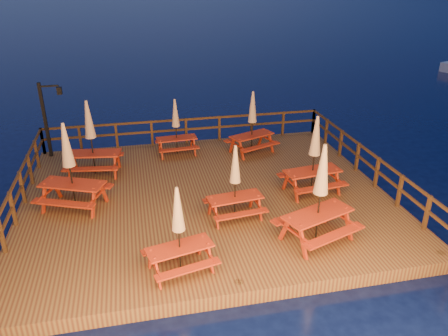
% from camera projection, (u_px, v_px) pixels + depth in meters
% --- Properties ---
extents(ground, '(500.00, 500.00, 0.00)m').
position_uv_depth(ground, '(206.00, 204.00, 14.88)').
color(ground, black).
rests_on(ground, ground).
extents(deck, '(12.00, 10.00, 0.40)m').
position_uv_depth(deck, '(206.00, 199.00, 14.79)').
color(deck, '#4D2818').
rests_on(deck, ground).
extents(deck_piles, '(11.44, 9.44, 1.40)m').
position_uv_depth(deck_piles, '(206.00, 212.00, 15.00)').
color(deck_piles, '#352010').
rests_on(deck_piles, ground).
extents(railing, '(11.80, 9.75, 1.10)m').
position_uv_depth(railing, '(197.00, 153.00, 15.96)').
color(railing, '#352010').
rests_on(railing, deck).
extents(lamp_post, '(0.85, 0.18, 3.00)m').
position_uv_depth(lamp_post, '(48.00, 113.00, 16.95)').
color(lamp_post, black).
rests_on(lamp_post, deck).
extents(picnic_table_0, '(1.81, 1.55, 2.36)m').
position_uv_depth(picnic_table_0, '(235.00, 181.00, 12.85)').
color(picnic_table_0, maroon).
rests_on(picnic_table_0, deck).
extents(picnic_table_1, '(1.92, 1.71, 2.36)m').
position_uv_depth(picnic_table_1, '(179.00, 229.00, 10.52)').
color(picnic_table_1, maroon).
rests_on(picnic_table_1, deck).
extents(picnic_table_2, '(2.17, 1.88, 2.79)m').
position_uv_depth(picnic_table_2, '(91.00, 137.00, 15.56)').
color(picnic_table_2, maroon).
rests_on(picnic_table_2, deck).
extents(picnic_table_3, '(2.45, 2.24, 2.87)m').
position_uv_depth(picnic_table_3, '(320.00, 192.00, 11.65)').
color(picnic_table_3, maroon).
rests_on(picnic_table_3, deck).
extents(picnic_table_4, '(2.45, 2.26, 2.82)m').
position_uv_depth(picnic_table_4, '(69.00, 165.00, 13.31)').
color(picnic_table_4, maroon).
rests_on(picnic_table_4, deck).
extents(picnic_table_5, '(2.19, 2.01, 2.56)m').
position_uv_depth(picnic_table_5, '(252.00, 121.00, 17.47)').
color(picnic_table_5, maroon).
rests_on(picnic_table_5, deck).
extents(picnic_table_6, '(1.69, 1.42, 2.30)m').
position_uv_depth(picnic_table_6, '(176.00, 126.00, 17.39)').
color(picnic_table_6, maroon).
rests_on(picnic_table_6, deck).
extents(picnic_table_7, '(2.07, 1.78, 2.70)m').
position_uv_depth(picnic_table_7, '(314.00, 154.00, 14.27)').
color(picnic_table_7, maroon).
rests_on(picnic_table_7, deck).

